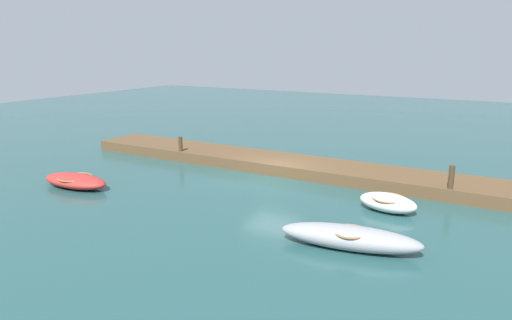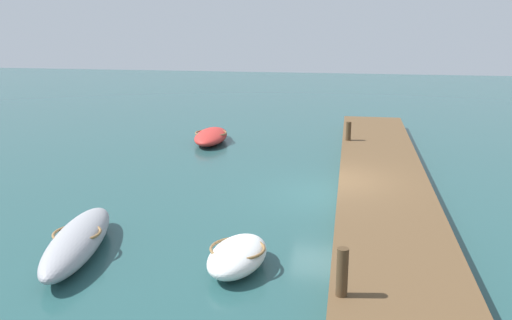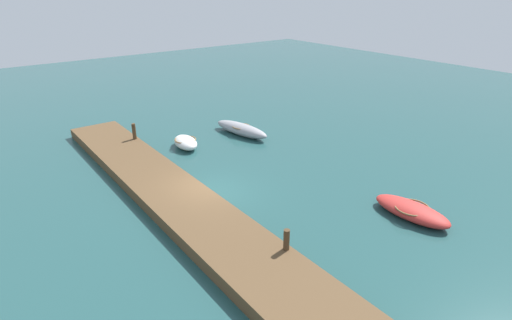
{
  "view_description": "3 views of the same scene",
  "coord_description": "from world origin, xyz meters",
  "px_view_note": "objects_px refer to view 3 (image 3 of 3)",
  "views": [
    {
      "loc": [
        -10.19,
        19.34,
        6.26
      ],
      "look_at": [
        -0.23,
        2.06,
        1.38
      ],
      "focal_mm": 32.38,
      "sensor_mm": 36.0,
      "label": 1
    },
    {
      "loc": [
        -17.99,
        -0.54,
        5.83
      ],
      "look_at": [
        -0.56,
        2.43,
        1.25
      ],
      "focal_mm": 39.0,
      "sensor_mm": 36.0,
      "label": 2
    },
    {
      "loc": [
        15.26,
        -8.8,
        9.47
      ],
      "look_at": [
        -0.55,
        3.19,
        0.77
      ],
      "focal_mm": 28.59,
      "sensor_mm": 36.0,
      "label": 3
    }
  ],
  "objects_px": {
    "rowboat_grey": "(241,129)",
    "rowboat_red": "(412,211)",
    "dinghy_white": "(186,142)",
    "mooring_post_west": "(134,131)",
    "mooring_post_mid_west": "(286,240)"
  },
  "relations": [
    {
      "from": "dinghy_white",
      "to": "mooring_post_mid_west",
      "type": "bearing_deg",
      "value": -2.9
    },
    {
      "from": "rowboat_red",
      "to": "rowboat_grey",
      "type": "distance_m",
      "value": 13.08
    },
    {
      "from": "rowboat_red",
      "to": "rowboat_grey",
      "type": "xyz_separation_m",
      "value": [
        -13.08,
        0.14,
        0.07
      ]
    },
    {
      "from": "mooring_post_mid_west",
      "to": "rowboat_grey",
      "type": "bearing_deg",
      "value": 151.55
    },
    {
      "from": "rowboat_grey",
      "to": "rowboat_red",
      "type": "bearing_deg",
      "value": -10.7
    },
    {
      "from": "dinghy_white",
      "to": "mooring_post_west",
      "type": "distance_m",
      "value": 3.2
    },
    {
      "from": "rowboat_red",
      "to": "mooring_post_mid_west",
      "type": "xyz_separation_m",
      "value": [
        -0.94,
        -6.44,
        0.66
      ]
    },
    {
      "from": "dinghy_white",
      "to": "rowboat_red",
      "type": "bearing_deg",
      "value": 25.17
    },
    {
      "from": "rowboat_grey",
      "to": "mooring_post_mid_west",
      "type": "xyz_separation_m",
      "value": [
        12.14,
        -6.58,
        0.59
      ]
    },
    {
      "from": "mooring_post_west",
      "to": "rowboat_grey",
      "type": "bearing_deg",
      "value": 72.5
    },
    {
      "from": "rowboat_red",
      "to": "mooring_post_mid_west",
      "type": "height_order",
      "value": "mooring_post_mid_west"
    },
    {
      "from": "dinghy_white",
      "to": "mooring_post_west",
      "type": "xyz_separation_m",
      "value": [
        -1.93,
        -2.46,
        0.7
      ]
    },
    {
      "from": "rowboat_red",
      "to": "rowboat_grey",
      "type": "height_order",
      "value": "rowboat_grey"
    },
    {
      "from": "rowboat_red",
      "to": "mooring_post_west",
      "type": "distance_m",
      "value": 16.48
    },
    {
      "from": "rowboat_red",
      "to": "mooring_post_west",
      "type": "relative_size",
      "value": 3.6
    }
  ]
}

